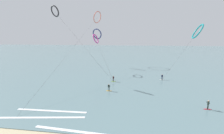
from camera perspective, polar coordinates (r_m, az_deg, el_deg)
sea_water at (r=117.03m, az=5.48°, el=5.48°), size 400.00×200.00×0.08m
surfer_ivory at (r=45.84m, az=18.83°, el=-3.84°), size 1.40×0.57×1.70m
surfer_crimson at (r=31.38m, az=33.18°, el=-12.36°), size 1.40×0.73×1.70m
surfer_amber at (r=34.78m, az=-1.22°, el=-8.10°), size 1.40×0.60×1.70m
surfer_lime at (r=41.79m, az=0.54°, el=-4.68°), size 1.40×0.72×1.70m
kite_charcoal at (r=47.40m, az=-21.21°, el=19.48°), size 18.72×3.12×21.27m
kite_coral at (r=71.29m, az=-5.72°, el=18.63°), size 3.82×53.11×23.97m
kite_teal at (r=53.26m, az=30.25°, el=11.84°), size 12.43×8.67×16.51m
kite_navy at (r=64.62m, az=-5.81°, el=12.63°), size 12.26×24.73×15.98m
kite_magenta at (r=53.47m, az=-6.32°, el=10.85°), size 8.92×14.07×13.63m
wave_crest_near at (r=21.23m, az=-5.76°, el=-24.57°), size 18.03×1.56×0.12m
wave_crest_mid at (r=27.81m, az=-29.74°, el=-16.76°), size 17.79×2.96×0.12m
wave_crest_far at (r=28.33m, az=-22.38°, el=-15.52°), size 12.35×0.86×0.12m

